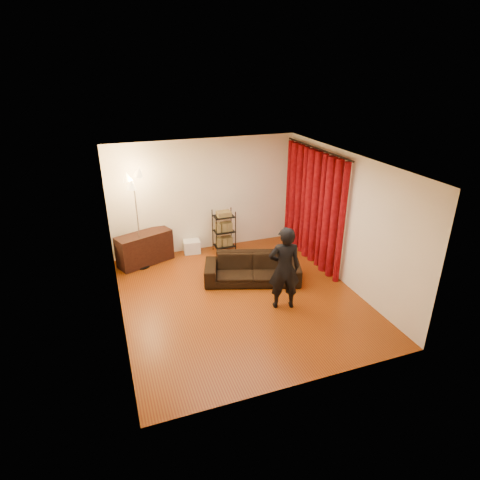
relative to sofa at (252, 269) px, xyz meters
name	(u,v)px	position (x,y,z in m)	size (l,w,h in m)	color
floor	(240,297)	(-0.46, -0.53, -0.29)	(5.00, 5.00, 0.00)	#84400D
ceiling	(240,162)	(-0.46, -0.53, 2.41)	(5.00, 5.00, 0.00)	white
wall_back	(205,196)	(-0.46, 1.97, 1.06)	(5.00, 5.00, 0.00)	#F6EACD
wall_front	(305,305)	(-0.46, -3.03, 1.06)	(5.00, 5.00, 0.00)	#F6EACD
wall_left	(114,252)	(-2.71, -0.53, 1.06)	(5.00, 5.00, 0.00)	#F6EACD
wall_right	(345,220)	(1.79, -0.53, 1.06)	(5.00, 5.00, 0.00)	#F6EACD
curtain_rod	(317,149)	(1.69, 0.59, 2.29)	(0.04, 0.04, 2.65)	black
curtain	(312,207)	(1.67, 0.59, 0.98)	(0.22, 2.65, 2.55)	maroon
sofa	(252,269)	(0.00, 0.00, 0.00)	(1.99, 0.78, 0.58)	black
person	(284,268)	(0.19, -1.10, 0.52)	(0.59, 0.39, 1.62)	black
media_cabinet	(145,248)	(-2.01, 1.62, 0.07)	(1.25, 0.47, 0.73)	black
storage_boxes	(192,247)	(-0.88, 1.78, -0.13)	(0.39, 0.31, 0.32)	silver
wire_shelf	(224,231)	(-0.11, 1.62, 0.23)	(0.48, 0.33, 1.05)	black
floor_lamp	(138,222)	(-2.12, 1.44, 0.81)	(0.39, 0.39, 2.19)	silver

